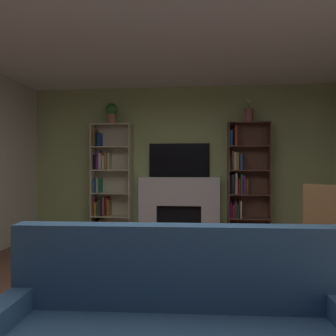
% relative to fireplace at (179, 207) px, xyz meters
% --- Properties ---
extents(ground_plane, '(7.65, 7.65, 0.00)m').
position_rel_fireplace_xyz_m(ground_plane, '(0.00, -3.09, -0.57)').
color(ground_plane, brown).
extents(wall_back_accent, '(5.47, 0.06, 2.72)m').
position_rel_fireplace_xyz_m(wall_back_accent, '(0.00, 0.13, 0.79)').
color(wall_back_accent, '#A2B776').
rests_on(wall_back_accent, ground_plane).
extents(fireplace, '(1.52, 0.49, 1.11)m').
position_rel_fireplace_xyz_m(fireplace, '(0.00, 0.00, 0.00)').
color(fireplace, white).
rests_on(fireplace, ground_plane).
extents(tv, '(1.07, 0.06, 0.60)m').
position_rel_fireplace_xyz_m(tv, '(0.00, 0.07, 0.83)').
color(tv, black).
rests_on(tv, fireplace).
extents(bookshelf_left, '(0.71, 0.31, 2.05)m').
position_rel_fireplace_xyz_m(bookshelf_left, '(-1.29, -0.01, 0.41)').
color(bookshelf_left, beige).
rests_on(bookshelf_left, ground_plane).
extents(bookshelf_right, '(0.71, 0.30, 2.05)m').
position_rel_fireplace_xyz_m(bookshelf_right, '(1.11, -0.01, 0.43)').
color(bookshelf_right, brown).
rests_on(bookshelf_right, ground_plane).
extents(potted_plant, '(0.22, 0.22, 0.37)m').
position_rel_fireplace_xyz_m(potted_plant, '(-1.20, -0.05, 1.69)').
color(potted_plant, '#A77049').
rests_on(potted_plant, bookshelf_left).
extents(vase_with_flowers, '(0.15, 0.15, 0.40)m').
position_rel_fireplace_xyz_m(vase_with_flowers, '(1.20, -0.05, 1.61)').
color(vase_with_flowers, '#98494D').
rests_on(vase_with_flowers, bookshelf_right).
extents(armchair, '(0.86, 0.86, 1.13)m').
position_rel_fireplace_xyz_m(armchair, '(1.58, -2.63, -0.02)').
color(armchair, olive).
rests_on(armchair, ground_plane).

